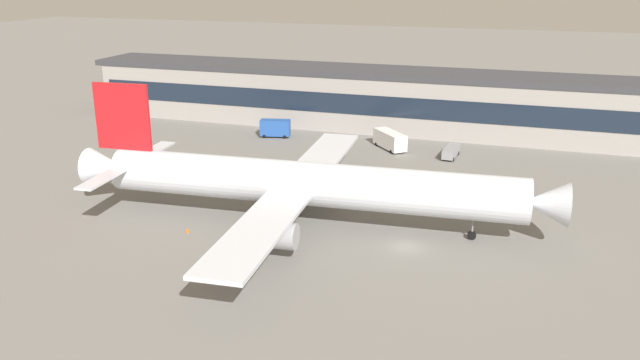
{
  "coord_description": "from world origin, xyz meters",
  "views": [
    {
      "loc": [
        12.84,
        -73.24,
        33.34
      ],
      "look_at": [
        -13.74,
        7.4,
        5.0
      ],
      "focal_mm": 36.23,
      "sensor_mm": 36.0,
      "label": 1
    }
  ],
  "objects": [
    {
      "name": "ground_plane",
      "position": [
        0.0,
        0.0,
        0.0
      ],
      "size": [
        600.0,
        600.0,
        0.0
      ],
      "primitive_type": "plane",
      "color": "slate"
    },
    {
      "name": "terminal_building",
      "position": [
        0.0,
        59.47,
        6.32
      ],
      "size": [
        166.22,
        14.32,
        12.6
      ],
      "color": "#9E9993",
      "rests_on": "ground_plane"
    },
    {
      "name": "airliner",
      "position": [
        -14.66,
        3.34,
        5.7
      ],
      "size": [
        65.96,
        56.61,
        18.01
      ],
      "color": "silver",
      "rests_on": "ground_plane"
    },
    {
      "name": "belt_loader",
      "position": [
        0.13,
        41.32,
        1.15
      ],
      "size": [
        2.54,
        6.55,
        1.95
      ],
      "color": "gray",
      "rests_on": "ground_plane"
    },
    {
      "name": "fuel_truck",
      "position": [
        -11.81,
        43.77,
        1.88
      ],
      "size": [
        7.67,
        8.14,
        3.35
      ],
      "color": "white",
      "rests_on": "ground_plane"
    },
    {
      "name": "stair_truck",
      "position": [
        -35.91,
        45.16,
        1.98
      ],
      "size": [
        6.37,
        3.61,
        3.55
      ],
      "color": "#2651A5",
      "rests_on": "ground_plane"
    },
    {
      "name": "traffic_cone_0",
      "position": [
        -28.21,
        -4.44,
        0.33
      ],
      "size": [
        0.53,
        0.53,
        0.66
      ],
      "primitive_type": "cone",
      "color": "#F2590C",
      "rests_on": "ground_plane"
    }
  ]
}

